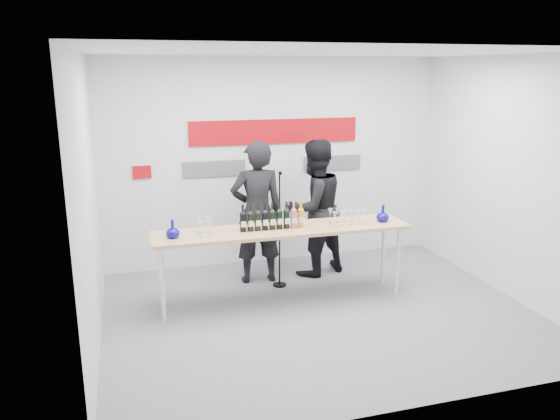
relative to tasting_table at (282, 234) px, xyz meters
The scene contains 12 objects.
ground 1.05m from the tasting_table, 55.41° to the right, with size 5.00×5.00×0.00m, color slate.
back_wall 1.68m from the tasting_table, 77.77° to the left, with size 5.00×0.04×3.00m, color silver.
signage 1.78m from the tasting_table, 79.59° to the left, with size 3.38×0.02×0.79m.
tasting_table is the anchor object (origin of this frame).
wine_bottles 0.27m from the tasting_table, behind, with size 0.80×0.09×0.33m.
decanter_left 1.33m from the tasting_table, behind, with size 0.16×0.16×0.21m, color #0B0782, non-canonical shape.
decanter_right 1.33m from the tasting_table, ahead, with size 0.16×0.16×0.21m, color #0B0782, non-canonical shape.
glasses_left 0.96m from the tasting_table, behind, with size 0.17×0.23×0.18m.
glasses_right 0.86m from the tasting_table, ahead, with size 0.47×0.23×0.18m.
presenter_left 0.75m from the tasting_table, 100.78° to the left, with size 0.71×0.46×1.94m, color black.
presenter_right 1.06m from the tasting_table, 49.03° to the left, with size 0.93×0.72×1.91m, color black.
mic_stand 0.62m from the tasting_table, 77.81° to the left, with size 0.18×0.18×1.57m.
Camera 1 is at (-2.12, -5.63, 2.83)m, focal length 35.00 mm.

